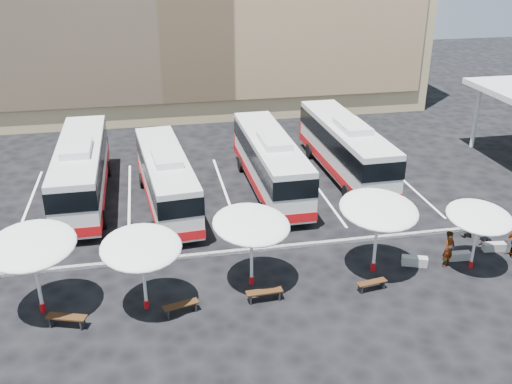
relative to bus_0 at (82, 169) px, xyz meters
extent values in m
plane|color=black|center=(8.67, -8.78, -2.02)|extent=(120.00, 120.00, 0.00)
cylinder|color=silver|center=(28.67, 4.22, 0.38)|extent=(0.30, 0.30, 4.80)
cube|color=black|center=(8.67, -8.28, -1.94)|extent=(34.00, 0.25, 0.15)
cube|color=white|center=(-3.33, -0.78, -2.01)|extent=(0.15, 12.00, 0.01)
cube|color=white|center=(2.67, -0.78, -2.01)|extent=(0.15, 12.00, 0.01)
cube|color=white|center=(8.67, -0.78, -2.01)|extent=(0.15, 12.00, 0.01)
cube|color=white|center=(14.67, -0.78, -2.01)|extent=(0.15, 12.00, 0.01)
cube|color=white|center=(20.67, -0.78, -2.01)|extent=(0.15, 12.00, 0.01)
cube|color=silver|center=(0.00, -0.01, -0.02)|extent=(2.63, 12.32, 3.08)
cube|color=black|center=(0.00, -0.01, 0.60)|extent=(2.69, 12.38, 1.13)
cube|color=#B60D11|center=(0.00, -0.01, -1.14)|extent=(2.69, 12.38, 0.56)
cube|color=#B60D11|center=(-0.03, 6.14, -0.79)|extent=(2.63, 0.22, 1.44)
cube|color=silver|center=(0.01, -1.04, 1.73)|extent=(1.66, 3.08, 0.41)
cylinder|color=black|center=(-1.30, 3.57, -1.50)|extent=(0.36, 1.03, 1.03)
cylinder|color=black|center=(1.26, 3.58, -1.50)|extent=(0.36, 1.03, 1.03)
cylinder|color=black|center=(-1.26, -4.12, -1.50)|extent=(0.36, 1.03, 1.03)
cylinder|color=black|center=(1.30, -4.11, -1.50)|extent=(0.36, 1.03, 1.03)
cube|color=silver|center=(4.98, -1.90, -0.19)|extent=(3.35, 11.42, 2.81)
cube|color=black|center=(4.98, -1.90, 0.38)|extent=(3.41, 11.48, 1.03)
cube|color=#B60D11|center=(4.98, -1.90, -1.22)|extent=(3.41, 11.48, 0.52)
cube|color=#B60D11|center=(4.48, 3.70, -0.89)|extent=(2.41, 0.40, 1.31)
cube|color=silver|center=(5.07, -2.83, 1.41)|extent=(1.75, 2.94, 0.38)
cylinder|color=black|center=(3.52, 1.26, -1.55)|extent=(0.41, 0.96, 0.94)
cylinder|color=black|center=(5.86, 1.47, -1.55)|extent=(0.41, 0.96, 0.94)
cylinder|color=black|center=(4.15, -5.74, -1.55)|extent=(0.41, 0.96, 0.94)
cylinder|color=black|center=(6.49, -5.53, -1.55)|extent=(0.41, 0.96, 0.94)
cube|color=silver|center=(11.58, -0.71, -0.07)|extent=(2.66, 12.00, 2.99)
cube|color=black|center=(11.58, -0.71, 0.53)|extent=(2.72, 12.06, 1.10)
cube|color=#B60D11|center=(11.58, -0.71, -1.17)|extent=(2.72, 12.06, 0.55)
cube|color=#B60D11|center=(11.50, 5.27, -0.82)|extent=(2.56, 0.24, 1.40)
cube|color=silver|center=(11.59, -1.71, 1.62)|extent=(1.64, 3.01, 0.40)
cylinder|color=black|center=(10.29, 2.76, -1.52)|extent=(0.36, 1.00, 1.00)
cylinder|color=black|center=(12.78, 2.80, -1.52)|extent=(0.36, 1.00, 1.00)
cylinder|color=black|center=(10.39, -4.72, -1.52)|extent=(0.36, 1.00, 1.00)
cylinder|color=black|center=(12.88, -4.68, -1.52)|extent=(0.36, 1.00, 1.00)
cube|color=silver|center=(17.06, 0.76, 0.00)|extent=(2.84, 12.43, 3.09)
cube|color=black|center=(17.06, 0.76, 0.61)|extent=(2.90, 12.49, 1.13)
cube|color=#B60D11|center=(17.06, 0.76, -1.14)|extent=(2.90, 12.49, 0.57)
cube|color=#B60D11|center=(16.93, 6.95, -0.78)|extent=(2.64, 0.26, 1.44)
cube|color=silver|center=(17.08, -0.27, 1.75)|extent=(1.71, 3.13, 0.41)
cylinder|color=black|center=(15.69, 4.34, -1.50)|extent=(0.38, 1.04, 1.03)
cylinder|color=black|center=(18.27, 4.40, -1.50)|extent=(0.38, 1.04, 1.03)
cylinder|color=black|center=(15.85, -3.39, -1.50)|extent=(0.38, 1.04, 1.03)
cylinder|color=black|center=(18.43, -3.34, -1.50)|extent=(0.38, 1.04, 1.03)
cylinder|color=silver|center=(-0.93, -11.66, -0.39)|extent=(0.16, 0.16, 3.26)
cylinder|color=#B60D11|center=(-0.93, -11.66, -1.80)|extent=(0.25, 0.25, 0.43)
ellipsoid|color=silver|center=(-0.93, -11.66, 1.30)|extent=(3.92, 3.96, 1.12)
cylinder|color=silver|center=(3.50, -12.26, -0.50)|extent=(0.16, 0.16, 3.02)
cylinder|color=#B60D11|center=(3.50, -12.26, -1.81)|extent=(0.26, 0.26, 0.40)
ellipsoid|color=silver|center=(3.50, -12.26, 1.06)|extent=(3.96, 4.00, 1.04)
cylinder|color=silver|center=(8.38, -11.28, -0.46)|extent=(0.19, 0.19, 3.11)
cylinder|color=#B60D11|center=(8.38, -11.28, -1.81)|extent=(0.30, 0.30, 0.41)
ellipsoid|color=silver|center=(8.38, -11.28, 1.14)|extent=(4.67, 4.69, 1.07)
cylinder|color=silver|center=(14.42, -11.25, -0.38)|extent=(0.18, 0.18, 3.27)
cylinder|color=#B60D11|center=(14.42, -11.25, -1.80)|extent=(0.28, 0.28, 0.44)
ellipsoid|color=silver|center=(14.42, -11.25, 1.31)|extent=(4.28, 4.32, 1.12)
cylinder|color=silver|center=(19.24, -11.93, -0.64)|extent=(0.14, 0.14, 2.76)
cylinder|color=#B60D11|center=(19.24, -11.93, -1.83)|extent=(0.21, 0.21, 0.37)
ellipsoid|color=silver|center=(19.24, -11.93, 0.79)|extent=(3.31, 3.35, 0.95)
cube|color=black|center=(0.22, -12.93, -1.54)|extent=(1.73, 0.95, 0.07)
cube|color=black|center=(-0.41, -12.72, -1.79)|extent=(0.20, 0.42, 0.45)
cube|color=black|center=(0.86, -13.14, -1.79)|extent=(0.20, 0.42, 0.45)
cube|color=black|center=(4.97, -12.93, -1.57)|extent=(1.60, 0.78, 0.06)
cube|color=black|center=(4.37, -13.08, -1.81)|extent=(0.16, 0.39, 0.41)
cube|color=black|center=(5.57, -12.78, -1.81)|extent=(0.16, 0.39, 0.41)
cube|color=black|center=(8.69, -12.70, -1.54)|extent=(1.67, 0.52, 0.07)
cube|color=black|center=(8.03, -12.73, -1.80)|extent=(0.09, 0.42, 0.44)
cube|color=black|center=(9.35, -12.67, -1.80)|extent=(0.09, 0.42, 0.44)
cube|color=black|center=(13.72, -12.82, -1.60)|extent=(1.48, 0.60, 0.06)
cube|color=black|center=(13.15, -12.91, -1.82)|extent=(0.11, 0.37, 0.38)
cube|color=black|center=(14.28, -12.73, -1.82)|extent=(0.11, 0.37, 0.38)
cube|color=gray|center=(16.62, -11.18, -1.78)|extent=(1.31, 0.84, 0.47)
cube|color=gray|center=(19.07, -11.12, -1.81)|extent=(1.14, 0.45, 0.42)
cube|color=gray|center=(21.30, -10.62, -1.80)|extent=(1.19, 0.51, 0.43)
imported|color=black|center=(18.18, -11.52, -1.07)|extent=(0.83, 0.74, 1.90)
imported|color=black|center=(20.64, -8.97, -1.26)|extent=(0.83, 0.70, 1.52)
imported|color=black|center=(21.21, -9.76, -1.14)|extent=(1.30, 1.18, 1.76)
camera|label=1|loc=(4.23, -33.53, 12.92)|focal=40.00mm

